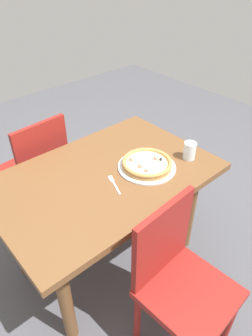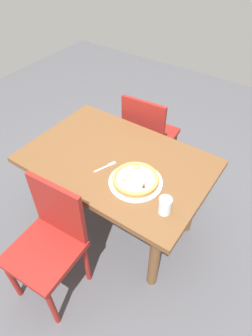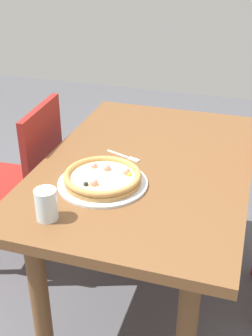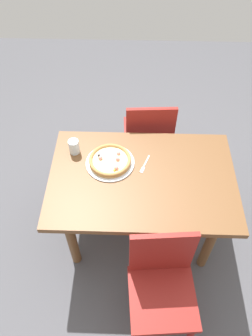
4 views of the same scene
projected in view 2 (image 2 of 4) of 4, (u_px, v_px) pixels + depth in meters
The scene contains 8 objects.
ground_plane at pixel (119, 223), 2.46m from camera, with size 6.00×6.00×0.00m, color #4C4C51.
dining_table at pixel (118, 171), 2.04m from camera, with size 1.25×0.83×0.72m.
chair_near at pixel (50, 241), 1.78m from camera, with size 0.42×0.42×0.88m.
chair_far at pixel (148, 135), 2.55m from camera, with size 0.43×0.43×0.88m.
plate at pixel (136, 182), 1.80m from camera, with size 0.34×0.34×0.01m, color silver.
pizza at pixel (136, 179), 1.78m from camera, with size 0.29×0.29×0.05m.
fork at pixel (107, 166), 1.91m from camera, with size 0.07×0.16×0.00m.
drinking_glass at pixel (165, 206), 1.60m from camera, with size 0.07×0.07×0.11m, color silver.
Camera 2 is at (0.88, -1.17, 2.03)m, focal length 31.16 mm.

